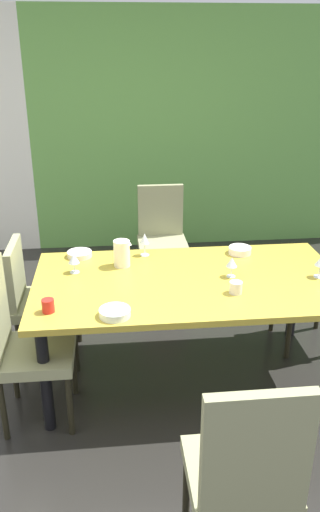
% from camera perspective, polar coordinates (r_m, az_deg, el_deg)
% --- Properties ---
extents(ground_plane, '(5.96, 5.67, 0.02)m').
position_cam_1_polar(ground_plane, '(3.41, -1.30, -16.17)').
color(ground_plane, black).
extents(garden_window_panel, '(4.00, 0.10, 2.52)m').
position_cam_1_polar(garden_window_panel, '(5.62, 6.54, 13.84)').
color(garden_window_panel, '#5F9946').
rests_on(garden_window_panel, ground_plane).
extents(dining_table, '(2.01, 1.08, 0.74)m').
position_cam_1_polar(dining_table, '(3.27, 3.30, -3.79)').
color(dining_table, gold).
rests_on(dining_table, ground_plane).
extents(chair_head_far, '(0.44, 0.45, 0.97)m').
position_cam_1_polar(chair_head_far, '(4.60, 0.21, 2.55)').
color(chair_head_far, gray).
rests_on(chair_head_far, ground_plane).
extents(chair_right_far, '(0.44, 0.44, 0.93)m').
position_cam_1_polar(chair_right_far, '(3.89, 17.77, -2.81)').
color(chair_right_far, gray).
rests_on(chair_right_far, ground_plane).
extents(chair_left_near, '(0.45, 0.44, 1.03)m').
position_cam_1_polar(chair_left_near, '(3.07, -15.71, -9.17)').
color(chair_left_near, gray).
rests_on(chair_left_near, ground_plane).
extents(chair_left_far, '(0.45, 0.44, 0.91)m').
position_cam_1_polar(chair_left_far, '(3.63, -13.97, -4.40)').
color(chair_left_far, gray).
rests_on(chair_left_far, ground_plane).
extents(chair_head_near, '(0.44, 0.44, 1.04)m').
position_cam_1_polar(chair_head_near, '(2.22, 9.72, -23.13)').
color(chair_head_near, gray).
rests_on(chair_head_near, ground_plane).
extents(wine_glass_near_shelf, '(0.07, 0.07, 0.13)m').
position_cam_1_polar(wine_glass_near_shelf, '(3.34, -9.83, -0.35)').
color(wine_glass_near_shelf, silver).
rests_on(wine_glass_near_shelf, dining_table).
extents(wine_glass_front, '(0.06, 0.06, 0.17)m').
position_cam_1_polar(wine_glass_front, '(3.55, -1.77, 1.92)').
color(wine_glass_front, silver).
rests_on(wine_glass_front, dining_table).
extents(wine_glass_left, '(0.07, 0.07, 0.13)m').
position_cam_1_polar(wine_glass_left, '(3.26, 8.20, -0.77)').
color(wine_glass_left, silver).
rests_on(wine_glass_left, dining_table).
extents(serving_bowl_right, '(0.18, 0.18, 0.04)m').
position_cam_1_polar(serving_bowl_right, '(2.82, -5.18, -6.46)').
color(serving_bowl_right, white).
rests_on(serving_bowl_right, dining_table).
extents(serving_bowl_rear, '(0.18, 0.18, 0.04)m').
position_cam_1_polar(serving_bowl_rear, '(3.61, -9.18, 0.23)').
color(serving_bowl_rear, silver).
rests_on(serving_bowl_rear, dining_table).
extents(serving_bowl_west, '(0.16, 0.16, 0.05)m').
position_cam_1_polar(serving_bowl_west, '(3.66, 9.11, 0.65)').
color(serving_bowl_west, white).
rests_on(serving_bowl_west, dining_table).
extents(cup_north, '(0.08, 0.08, 0.07)m').
position_cam_1_polar(cup_north, '(3.08, 8.66, -3.57)').
color(cup_north, silver).
rests_on(cup_north, dining_table).
extents(cup_south, '(0.07, 0.07, 0.08)m').
position_cam_1_polar(cup_south, '(2.91, -12.67, -5.57)').
color(cup_south, red).
rests_on(cup_south, dining_table).
extents(pitcher_near_window, '(0.13, 0.11, 0.18)m').
position_cam_1_polar(pitcher_near_window, '(3.40, -4.37, 0.33)').
color(pitcher_near_window, white).
rests_on(pitcher_near_window, dining_table).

